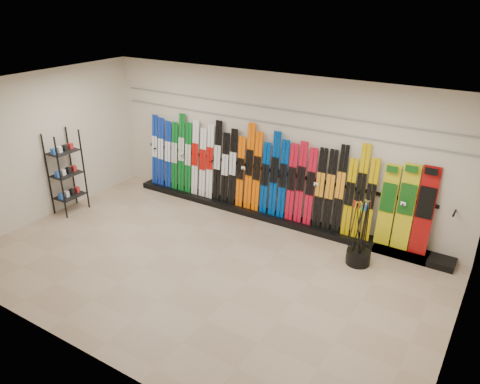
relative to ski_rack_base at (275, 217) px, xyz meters
The scene contains 13 objects.
floor 2.29m from the ski_rack_base, 95.64° to the right, with size 8.00×8.00×0.00m, color tan.
back_wall 1.47m from the ski_rack_base, 135.64° to the left, with size 8.00×8.00×0.00m, color beige.
left_wall 5.01m from the ski_rack_base, 151.65° to the right, with size 5.00×5.00×0.00m, color beige.
right_wall 4.64m from the ski_rack_base, 31.13° to the right, with size 5.00×5.00×0.00m, color beige.
ceiling 3.73m from the ski_rack_base, 95.64° to the right, with size 8.00×8.00×0.00m, color silver.
ski_rack_base is the anchor object (origin of this frame).
skis 1.11m from the ski_rack_base, behind, with size 5.36×0.21×1.84m.
snowboards 2.70m from the ski_rack_base, ahead, with size 0.93×0.25×1.60m.
accessory_rack 4.51m from the ski_rack_base, 153.75° to the right, with size 0.40×0.60×1.78m, color black.
pole_bin 2.15m from the ski_rack_base, 19.28° to the right, with size 0.42×0.42×0.25m, color black.
ski_poles 2.22m from the ski_rack_base, 19.61° to the right, with size 0.33×0.28×1.18m.
slatwall_rail_0 1.96m from the ski_rack_base, 138.37° to the left, with size 7.60×0.02×0.03m, color gray.
slatwall_rail_1 2.26m from the ski_rack_base, 138.37° to the left, with size 7.60×0.02×0.03m, color gray.
Camera 1 is at (4.24, -5.52, 4.49)m, focal length 35.00 mm.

